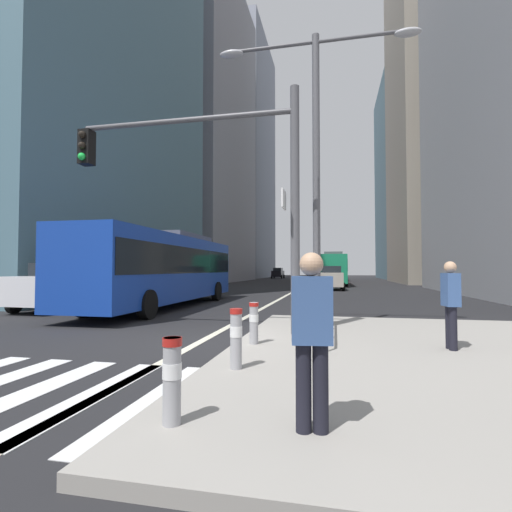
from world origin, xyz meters
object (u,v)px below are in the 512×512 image
(sedan_white_oncoming, at_px, (63,286))
(city_bus_red_receding, at_px, (333,268))
(car_receding_near, at_px, (331,278))
(car_oncoming_mid, at_px, (278,273))
(bollard_right, at_px, (254,321))
(bollard_left, at_px, (236,335))
(traffic_signal_gantry, at_px, (216,174))
(bollard_front, at_px, (172,376))
(pedestrian_waiting, at_px, (312,332))
(pedestrian_walking, at_px, (451,300))
(city_bus_red_distant, at_px, (335,268))
(street_lamp_post, at_px, (316,138))
(city_bus_blue_oncoming, at_px, (165,266))

(sedan_white_oncoming, distance_m, city_bus_red_receding, 29.01)
(city_bus_red_receding, height_order, car_receding_near, city_bus_red_receding)
(car_oncoming_mid, relative_size, bollard_right, 4.80)
(bollard_left, bearing_deg, traffic_signal_gantry, 113.05)
(bollard_front, distance_m, bollard_right, 4.09)
(pedestrian_waiting, distance_m, pedestrian_walking, 4.86)
(car_receding_near, bearing_deg, bollard_front, -92.61)
(car_oncoming_mid, height_order, bollard_right, car_oncoming_mid)
(city_bus_red_distant, height_order, bollard_right, city_bus_red_distant)
(street_lamp_post, xyz_separation_m, bollard_right, (-1.17, -2.63, -4.66))
(car_oncoming_mid, xyz_separation_m, traffic_signal_gantry, (7.36, -59.23, 3.12))
(city_bus_red_distant, height_order, street_lamp_post, street_lamp_post)
(city_bus_blue_oncoming, bearing_deg, car_oncoming_mid, 93.10)
(city_bus_red_distant, relative_size, pedestrian_walking, 6.65)
(city_bus_blue_oncoming, height_order, sedan_white_oncoming, city_bus_blue_oncoming)
(pedestrian_waiting, bearing_deg, street_lamp_post, 92.25)
(traffic_signal_gantry, height_order, bollard_right, traffic_signal_gantry)
(car_oncoming_mid, distance_m, bollard_left, 63.17)
(street_lamp_post, xyz_separation_m, pedestrian_walking, (2.66, -2.38, -4.19))
(city_bus_red_receding, distance_m, street_lamp_post, 30.45)
(bollard_left, relative_size, pedestrian_waiting, 0.55)
(car_receding_near, bearing_deg, street_lamp_post, -90.40)
(sedan_white_oncoming, relative_size, street_lamp_post, 0.55)
(city_bus_red_receding, distance_m, city_bus_red_distant, 17.78)
(car_oncoming_mid, bearing_deg, city_bus_red_receding, -70.06)
(city_bus_red_receding, relative_size, car_receding_near, 2.59)
(street_lamp_post, distance_m, bollard_left, 6.59)
(car_receding_near, xyz_separation_m, bollard_right, (-1.32, -23.60, -0.36))
(car_oncoming_mid, relative_size, bollard_left, 4.41)
(city_bus_blue_oncoming, bearing_deg, bollard_right, -53.91)
(city_bus_blue_oncoming, xyz_separation_m, traffic_signal_gantry, (4.51, -6.55, 2.27))
(pedestrian_walking, bearing_deg, bollard_right, -176.29)
(city_bus_red_distant, bearing_deg, bollard_left, -91.56)
(sedan_white_oncoming, bearing_deg, bollard_left, -39.75)
(city_bus_red_distant, bearing_deg, street_lamp_post, -90.48)
(city_bus_blue_oncoming, xyz_separation_m, pedestrian_waiting, (7.21, -11.91, -0.74))
(pedestrian_walking, bearing_deg, car_oncoming_mid, 101.67)
(pedestrian_waiting, bearing_deg, car_oncoming_mid, 98.86)
(bollard_front, bearing_deg, city_bus_red_distant, 88.41)
(city_bus_blue_oncoming, height_order, bollard_right, city_bus_blue_oncoming)
(car_receding_near, distance_m, pedestrian_walking, 23.49)
(sedan_white_oncoming, height_order, city_bus_red_receding, city_bus_red_receding)
(bollard_front, xyz_separation_m, bollard_right, (-0.05, 4.09, -0.00))
(sedan_white_oncoming, distance_m, pedestrian_walking, 14.40)
(sedan_white_oncoming, xyz_separation_m, bollard_front, (9.44, -10.06, -0.36))
(city_bus_red_distant, bearing_deg, pedestrian_walking, -87.44)
(car_receding_near, relative_size, bollard_left, 4.51)
(sedan_white_oncoming, relative_size, traffic_signal_gantry, 0.73)
(car_receding_near, bearing_deg, traffic_signal_gantry, -96.65)
(street_lamp_post, height_order, bollard_right, street_lamp_post)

